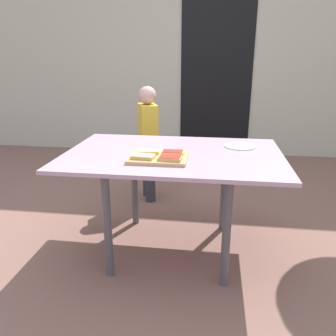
# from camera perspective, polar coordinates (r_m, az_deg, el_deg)

# --- Properties ---
(ground_plane) EXTENTS (16.00, 16.00, 0.00)m
(ground_plane) POSITION_cam_1_polar(r_m,az_deg,el_deg) (2.38, 0.82, -13.44)
(ground_plane) COLOR brown
(house_wall_back) EXTENTS (8.00, 0.20, 2.99)m
(house_wall_back) POSITION_cam_1_polar(r_m,az_deg,el_deg) (4.60, 5.20, 21.25)
(house_wall_back) COLOR #BCB7A8
(house_wall_back) RESTS_ON ground
(house_door) EXTENTS (0.90, 0.02, 2.00)m
(house_door) POSITION_cam_1_polar(r_m,az_deg,el_deg) (4.49, 8.14, 14.91)
(house_door) COLOR black
(house_door) RESTS_ON ground
(dining_table) EXTENTS (1.34, 0.90, 0.68)m
(dining_table) POSITION_cam_1_polar(r_m,az_deg,el_deg) (2.12, 0.89, 0.71)
(dining_table) COLOR #B18FAA
(dining_table) RESTS_ON ground
(cutting_board) EXTENTS (0.34, 0.26, 0.02)m
(cutting_board) POSITION_cam_1_polar(r_m,az_deg,el_deg) (1.96, -1.62, 1.71)
(cutting_board) COLOR tan
(cutting_board) RESTS_ON dining_table
(pizza_slice_near_right) EXTENTS (0.13, 0.09, 0.02)m
(pizza_slice_near_right) POSITION_cam_1_polar(r_m,az_deg,el_deg) (1.88, 0.36, 1.66)
(pizza_slice_near_right) COLOR gold
(pizza_slice_near_right) RESTS_ON cutting_board
(pizza_slice_far_right) EXTENTS (0.13, 0.09, 0.02)m
(pizza_slice_far_right) POSITION_cam_1_polar(r_m,az_deg,el_deg) (1.99, 0.80, 2.63)
(pizza_slice_far_right) COLOR gold
(pizza_slice_far_right) RESTS_ON cutting_board
(pizza_slice_near_left) EXTENTS (0.14, 0.10, 0.02)m
(pizza_slice_near_left) POSITION_cam_1_polar(r_m,az_deg,el_deg) (1.92, -4.24, 1.94)
(pizza_slice_near_left) COLOR gold
(pizza_slice_near_left) RESTS_ON cutting_board
(pizza_slice_far_left) EXTENTS (0.14, 0.10, 0.02)m
(pizza_slice_far_left) POSITION_cam_1_polar(r_m,az_deg,el_deg) (2.02, -3.38, 2.81)
(pizza_slice_far_left) COLOR gold
(pizza_slice_far_left) RESTS_ON cutting_board
(plate_white_right) EXTENTS (0.21, 0.21, 0.01)m
(plate_white_right) POSITION_cam_1_polar(r_m,az_deg,el_deg) (2.29, 12.07, 3.64)
(plate_white_right) COLOR white
(plate_white_right) RESTS_ON dining_table
(child_left) EXTENTS (0.22, 0.27, 1.02)m
(child_left) POSITION_cam_1_polar(r_m,az_deg,el_deg) (2.98, -3.37, 5.07)
(child_left) COLOR #31333B
(child_left) RESTS_ON ground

